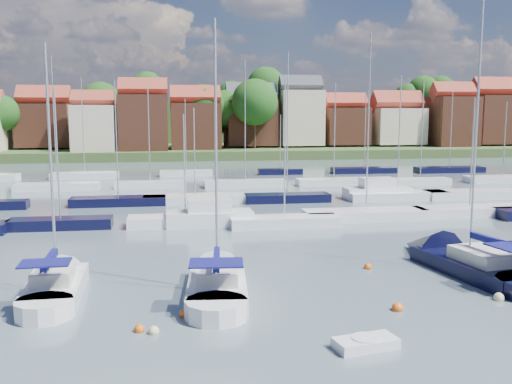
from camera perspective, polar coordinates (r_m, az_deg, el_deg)
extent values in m
plane|color=#42515A|center=(66.89, -1.33, 0.08)|extent=(260.00, 260.00, 0.00)
cube|color=silver|center=(30.75, -19.40, -9.33)|extent=(2.83, 6.37, 1.20)
cone|color=silver|center=(34.49, -18.42, -7.42)|extent=(2.72, 3.14, 2.62)
cylinder|color=silver|center=(27.81, -20.39, -11.23)|extent=(2.71, 2.71, 1.20)
cube|color=beige|center=(30.08, -19.61, -7.84)|extent=(1.92, 2.68, 0.70)
cylinder|color=#B2B2B7|center=(29.97, -19.84, 2.73)|extent=(0.14, 0.14, 11.64)
cylinder|color=#B2B2B7|center=(29.03, -19.96, -6.69)|extent=(0.22, 3.49, 0.10)
cube|color=#111256|center=(28.99, -19.97, -6.40)|extent=(0.41, 3.32, 0.35)
cube|color=#111256|center=(27.87, -20.36, -6.67)|extent=(2.28, 1.65, 0.08)
cube|color=silver|center=(29.42, -3.90, -9.67)|extent=(3.51, 7.16, 1.20)
cone|color=silver|center=(33.57, -3.84, -7.44)|extent=(3.18, 3.62, 2.89)
cylinder|color=silver|center=(26.14, -3.97, -11.97)|extent=(3.14, 3.14, 1.20)
cube|color=beige|center=(28.68, -3.93, -8.16)|extent=(2.28, 3.06, 0.70)
cylinder|color=#B2B2B7|center=(28.59, -4.03, 4.15)|extent=(0.14, 0.14, 12.83)
cylinder|color=#B2B2B7|center=(27.53, -3.96, -7.01)|extent=(0.45, 3.84, 0.10)
cube|color=#111256|center=(27.49, -3.97, -6.71)|extent=(0.64, 3.67, 0.35)
cube|color=#111256|center=(26.24, -4.00, -7.08)|extent=(2.60, 1.95, 0.08)
cube|color=black|center=(35.14, 21.10, -7.26)|extent=(4.67, 8.53, 1.20)
cone|color=black|center=(39.03, 16.39, -5.56)|extent=(3.98, 4.44, 3.36)
cube|color=beige|center=(34.50, 21.77, -5.95)|extent=(2.89, 3.71, 0.70)
cylinder|color=#B2B2B7|center=(34.44, 21.19, 6.33)|extent=(0.14, 0.14, 15.29)
cylinder|color=#B2B2B7|center=(33.49, 23.08, -4.93)|extent=(0.85, 4.44, 0.10)
cube|color=#111256|center=(33.46, 23.09, -4.68)|extent=(1.01, 4.25, 0.35)
cube|color=silver|center=(23.44, 10.90, -14.71)|extent=(2.64, 1.59, 0.49)
cylinder|color=silver|center=(23.38, 10.91, -14.40)|extent=(1.15, 1.15, 0.31)
sphere|color=beige|center=(24.87, -10.18, -13.76)|extent=(0.45, 0.45, 0.45)
sphere|color=#D85914|center=(26.61, -7.15, -12.22)|extent=(0.48, 0.48, 0.48)
sphere|color=#D85914|center=(27.93, 13.96, -11.41)|extent=(0.55, 0.55, 0.55)
sphere|color=#D85914|center=(34.60, 11.12, -7.54)|extent=(0.46, 0.46, 0.46)
sphere|color=beige|center=(30.95, 23.10, -9.90)|extent=(0.53, 0.53, 0.53)
sphere|color=#D85914|center=(25.18, -11.58, -13.52)|extent=(0.45, 0.45, 0.45)
cube|color=black|center=(47.89, -18.96, -3.08)|extent=(8.01, 2.24, 1.00)
cylinder|color=#B2B2B7|center=(47.18, -19.26, 3.59)|extent=(0.12, 0.12, 10.16)
cube|color=silver|center=(46.78, -7.08, -2.96)|extent=(9.22, 2.58, 1.00)
cylinder|color=#B2B2B7|center=(46.14, -7.17, 2.65)|extent=(0.12, 0.12, 8.18)
cube|color=silver|center=(46.10, 2.86, -3.07)|extent=(8.78, 2.46, 1.00)
cylinder|color=#B2B2B7|center=(45.34, 2.91, 4.43)|extent=(0.12, 0.12, 11.06)
cube|color=silver|center=(50.07, 10.94, -2.32)|extent=(10.79, 3.02, 1.00)
cylinder|color=#B2B2B7|center=(49.30, 11.19, 6.79)|extent=(0.12, 0.12, 14.87)
cube|color=silver|center=(54.41, 20.54, -1.87)|extent=(10.13, 2.84, 1.00)
cylinder|color=#B2B2B7|center=(53.81, 20.82, 3.70)|extent=(0.12, 0.12, 9.59)
cube|color=silver|center=(46.64, -4.67, -2.77)|extent=(7.00, 2.60, 1.40)
cube|color=silver|center=(46.45, -4.68, -1.43)|extent=(3.50, 2.20, 1.30)
cube|color=black|center=(58.26, -13.59, -0.97)|extent=(9.30, 2.60, 1.00)
cylinder|color=#B2B2B7|center=(57.65, -13.79, 5.17)|extent=(0.12, 0.12, 11.48)
cube|color=silver|center=(58.46, -6.11, -0.76)|extent=(10.40, 2.91, 1.00)
cylinder|color=#B2B2B7|center=(57.92, -6.18, 4.03)|extent=(0.12, 0.12, 8.77)
cube|color=black|center=(58.90, 3.12, -0.66)|extent=(8.80, 2.46, 1.00)
cylinder|color=#B2B2B7|center=(58.25, 3.18, 6.82)|extent=(0.12, 0.12, 14.33)
cube|color=silver|center=(62.30, 13.94, -0.41)|extent=(10.73, 3.00, 1.00)
cylinder|color=#B2B2B7|center=(61.72, 14.14, 5.64)|extent=(0.12, 0.12, 12.14)
cube|color=silver|center=(65.82, 20.79, -0.26)|extent=(10.48, 2.93, 1.00)
cylinder|color=#B2B2B7|center=(65.31, 21.03, 4.64)|extent=(0.12, 0.12, 10.28)
cube|color=silver|center=(62.34, 12.00, -0.20)|extent=(7.00, 2.60, 1.40)
cube|color=silver|center=(62.20, 12.03, 0.80)|extent=(3.50, 2.20, 1.30)
cube|color=silver|center=(71.73, -19.25, 0.45)|extent=(9.71, 2.72, 1.00)
cylinder|color=#B2B2B7|center=(71.19, -19.54, 6.80)|extent=(0.12, 0.12, 14.88)
cube|color=silver|center=(70.83, -10.53, 0.67)|extent=(8.49, 2.38, 1.00)
cylinder|color=#B2B2B7|center=(70.33, -10.65, 5.65)|extent=(0.12, 0.12, 11.31)
cube|color=silver|center=(70.66, -1.08, 0.79)|extent=(10.16, 2.85, 1.00)
cylinder|color=#B2B2B7|center=(70.12, -1.10, 7.12)|extent=(0.12, 0.12, 14.59)
cube|color=silver|center=(73.14, 7.78, 0.96)|extent=(9.53, 2.67, 1.00)
cylinder|color=#B2B2B7|center=(72.65, 7.88, 6.02)|extent=(0.12, 0.12, 11.91)
cube|color=silver|center=(75.70, 16.08, 0.96)|extent=(7.62, 2.13, 1.00)
cylinder|color=#B2B2B7|center=(75.22, 16.28, 5.93)|extent=(0.12, 0.12, 12.13)
cube|color=silver|center=(82.39, 23.42, 1.16)|extent=(10.17, 2.85, 1.00)
cylinder|color=#B2B2B7|center=(81.99, 23.62, 4.88)|extent=(0.12, 0.12, 9.73)
cube|color=silver|center=(83.59, -16.74, 1.56)|extent=(9.24, 2.59, 1.00)
cylinder|color=#B2B2B7|center=(83.15, -16.93, 6.42)|extent=(0.12, 0.12, 13.17)
cube|color=silver|center=(83.53, -6.99, 1.84)|extent=(7.57, 2.12, 1.00)
cylinder|color=#B2B2B7|center=(83.12, -7.06, 5.69)|extent=(0.12, 0.12, 10.24)
cube|color=black|center=(85.24, 2.44, 2.01)|extent=(6.58, 1.84, 1.00)
cylinder|color=#B2B2B7|center=(84.89, 2.45, 5.04)|extent=(0.12, 0.12, 8.01)
cube|color=black|center=(88.60, 10.76, 2.10)|extent=(9.92, 2.78, 1.00)
cylinder|color=#B2B2B7|center=(88.21, 10.86, 5.96)|extent=(0.12, 0.12, 10.92)
cube|color=black|center=(92.96, 18.76, 2.09)|extent=(10.55, 2.95, 1.00)
cylinder|color=#B2B2B7|center=(92.58, 18.94, 5.94)|extent=(0.12, 0.12, 11.51)
cube|color=#384924|center=(143.25, -5.27, 4.37)|extent=(200.00, 70.00, 3.00)
cube|color=#384924|center=(167.99, -5.81, 6.49)|extent=(200.00, 60.00, 14.00)
cube|color=brown|center=(126.09, -20.31, 6.28)|extent=(10.37, 9.97, 8.73)
cube|color=brown|center=(126.10, -20.43, 8.83)|extent=(10.57, 5.13, 5.13)
cube|color=beige|center=(115.66, -15.85, 6.12)|extent=(8.09, 8.80, 8.96)
cube|color=brown|center=(115.64, -15.95, 8.83)|extent=(8.25, 4.00, 4.00)
cube|color=brown|center=(115.79, -11.16, 6.77)|extent=(9.36, 10.17, 10.97)
cube|color=brown|center=(115.86, -11.25, 10.05)|extent=(9.54, 4.63, 4.63)
cube|color=brown|center=(117.53, -6.06, 6.51)|extent=(9.90, 8.56, 9.42)
cube|color=brown|center=(117.54, -6.10, 9.40)|extent=(10.10, 4.90, 4.90)
cube|color=brown|center=(123.64, -0.50, 6.92)|extent=(10.59, 8.93, 9.49)
cube|color=#383A42|center=(123.68, -0.50, 9.72)|extent=(10.80, 5.24, 5.24)
cube|color=beige|center=(124.75, 4.43, 7.40)|extent=(9.01, 8.61, 11.65)
cube|color=#383A42|center=(124.88, 4.46, 10.58)|extent=(9.19, 4.46, 4.46)
cube|color=brown|center=(128.69, 8.87, 6.54)|extent=(9.10, 9.34, 8.00)
cube|color=brown|center=(128.67, 8.92, 8.81)|extent=(9.28, 4.50, 4.50)
cube|color=beige|center=(132.32, 13.82, 6.41)|extent=(10.86, 9.59, 7.88)
cube|color=brown|center=(132.31, 13.90, 8.69)|extent=(11.07, 5.37, 5.37)
cube|color=brown|center=(134.86, 18.94, 6.64)|extent=(9.18, 9.96, 10.97)
cube|color=brown|center=(134.92, 19.07, 9.44)|extent=(9.36, 4.54, 4.54)
cube|color=brown|center=(141.59, 22.84, 6.69)|extent=(11.39, 9.67, 10.76)
cube|color=brown|center=(141.68, 22.99, 9.43)|extent=(11.62, 5.64, 5.64)
cylinder|color=#382619|center=(155.56, 16.27, 7.39)|extent=(0.50, 0.50, 4.47)
sphere|color=#21581B|center=(155.66, 16.36, 9.63)|extent=(8.18, 8.18, 8.18)
cylinder|color=#382619|center=(122.35, -3.08, 5.44)|extent=(0.50, 0.50, 4.46)
sphere|color=#21581B|center=(122.24, -3.10, 8.27)|extent=(8.15, 8.15, 8.15)
cylinder|color=#382619|center=(141.40, 0.99, 7.71)|extent=(0.50, 0.50, 5.15)
sphere|color=#21581B|center=(141.54, 1.00, 10.54)|extent=(9.41, 9.41, 9.41)
cylinder|color=#382619|center=(142.13, -10.81, 7.61)|extent=(0.50, 0.50, 4.56)
sphere|color=#21581B|center=(142.25, -10.87, 10.11)|extent=(8.34, 8.34, 8.34)
cylinder|color=#382619|center=(131.90, -15.16, 5.51)|extent=(0.50, 0.50, 5.15)
sphere|color=#21581B|center=(131.82, -15.27, 8.54)|extent=(9.42, 9.42, 9.42)
cylinder|color=#382619|center=(136.46, -21.59, 6.39)|extent=(0.50, 0.50, 3.42)
sphere|color=#21581B|center=(136.46, -21.69, 8.33)|extent=(6.26, 6.26, 6.26)
cylinder|color=#382619|center=(132.43, 1.01, 5.49)|extent=(0.50, 0.50, 3.77)
sphere|color=#21581B|center=(132.31, 1.01, 7.70)|extent=(6.89, 6.89, 6.89)
cylinder|color=#382619|center=(118.07, -0.13, 5.54)|extent=(0.50, 0.50, 5.21)
sphere|color=#21581B|center=(117.99, -0.13, 8.98)|extent=(9.53, 9.53, 9.53)
cylinder|color=#382619|center=(145.62, 20.34, 5.06)|extent=(0.50, 0.50, 2.97)
sphere|color=#21581B|center=(145.51, 20.41, 6.65)|extent=(5.44, 5.44, 5.44)
cylinder|color=#382619|center=(119.81, -5.18, 5.46)|extent=(0.50, 0.50, 4.84)
sphere|color=#21581B|center=(119.71, -5.22, 8.60)|extent=(8.85, 8.85, 8.85)
cylinder|color=#382619|center=(154.09, 14.84, 7.31)|extent=(0.50, 0.50, 3.72)
sphere|color=#21581B|center=(154.14, 14.91, 9.19)|extent=(6.80, 6.80, 6.80)
cylinder|color=#382619|center=(135.28, 18.95, 5.17)|extent=(0.50, 0.50, 4.05)
sphere|color=#21581B|center=(135.16, 19.05, 7.50)|extent=(7.40, 7.40, 7.40)
cylinder|color=#382619|center=(123.03, -24.05, 4.67)|extent=(0.50, 0.50, 4.00)
sphere|color=#21581B|center=(122.90, -24.20, 7.20)|extent=(7.32, 7.32, 7.32)
cylinder|color=#382619|center=(139.86, -2.40, 7.43)|extent=(0.50, 0.50, 3.93)
sphere|color=#21581B|center=(139.92, -2.41, 9.61)|extent=(7.19, 7.19, 7.19)
cylinder|color=#382619|center=(131.95, 8.63, 5.40)|extent=(0.50, 0.50, 3.82)
sphere|color=#21581B|center=(131.83, 8.67, 7.66)|extent=(6.99, 6.99, 6.99)
cylinder|color=#382619|center=(119.33, -13.02, 4.95)|extent=(0.50, 0.50, 3.48)
sphere|color=#21581B|center=(119.20, -13.09, 7.22)|extent=(6.37, 6.37, 6.37)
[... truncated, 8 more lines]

